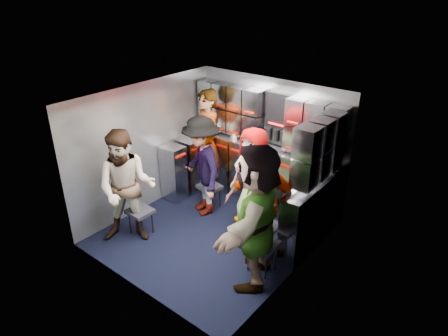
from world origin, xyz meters
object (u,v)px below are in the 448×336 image
Objects in this scene: attendant_arc_a at (127,188)px; attendant_arc_c at (253,177)px; jump_seat_center at (259,197)px; jump_seat_near_left at (140,213)px; jump_seat_mid_left at (210,188)px; jump_seat_mid_right at (267,227)px; attendant_arc_b at (202,167)px; attendant_standing at (207,144)px; jump_seat_near_right at (263,246)px; attendant_arc_e at (256,216)px; attendant_arc_d at (261,204)px.

attendant_arc_c is at bearing 13.96° from attendant_arc_a.
attendant_arc_c is at bearing -90.00° from jump_seat_center.
jump_seat_near_left and jump_seat_mid_left have the same top height.
jump_seat_mid_left is 0.85m from jump_seat_center.
attendant_arc_c is at bearing 142.38° from jump_seat_mid_right.
attendant_arc_b reaches higher than jump_seat_near_left.
jump_seat_near_left is 1.70m from attendant_standing.
jump_seat_center is 1.30m from jump_seat_near_right.
jump_seat_center is 0.26× the size of attendant_arc_b.
attendant_standing reaches higher than jump_seat_mid_right.
attendant_arc_a is (-1.90, -0.62, 0.46)m from jump_seat_near_right.
jump_seat_center is at bearing 17.08° from attendant_arc_a.
attendant_arc_b reaches higher than jump_seat_near_right.
attendant_arc_b is 1.77m from attendant_arc_e.
jump_seat_mid_left is 0.92m from attendant_arc_c.
jump_seat_near_left is 1.77m from attendant_arc_c.
attendant_standing reaches higher than attendant_arc_e.
attendant_standing reaches higher than jump_seat_near_right.
attendant_arc_c reaches higher than jump_seat_near_left.
jump_seat_center is 1.55m from attendant_arc_e.
attendant_standing is at bearing 121.03° from attendant_arc_d.
attendant_arc_e is at bearing -57.71° from jump_seat_center.
attendant_arc_e reaches higher than attendant_arc_d.
jump_seat_mid_right is 0.21× the size of attendant_standing.
jump_seat_center is at bearing 57.63° from attendant_arc_b.
attendant_arc_c is (-0.77, 0.86, 0.40)m from jump_seat_near_right.
attendant_arc_b is 1.00× the size of attendant_arc_d.
attendant_arc_d reaches higher than attendant_arc_c.
attendant_arc_c is (0.00, -0.18, 0.42)m from jump_seat_center.
jump_seat_near_right is 0.58m from attendant_arc_e.
attendant_arc_d is at bearing -1.01° from attendant_standing.
attendant_arc_d is 0.88× the size of attendant_arc_e.
jump_seat_mid_right is at bearing 178.50° from attendant_arc_e.
attendant_standing is (-1.17, 0.11, 0.57)m from jump_seat_center.
jump_seat_near_right is (0.22, -0.44, 0.04)m from jump_seat_mid_right.
attendant_arc_b is at bearing 172.80° from jump_seat_mid_right.
attendant_standing is (-1.95, 1.16, 0.55)m from jump_seat_near_right.
jump_seat_near_left is at bearing -119.97° from attendant_arc_c.
attendant_arc_a is at bearing -61.90° from attendant_standing.
attendant_standing is 1.19× the size of attendant_arc_c.
jump_seat_mid_right is at bearing -47.67° from jump_seat_center.
jump_seat_mid_right is 0.88m from attendant_arc_e.
attendant_arc_b is (0.37, -0.55, -0.12)m from attendant_standing.
attendant_arc_d is at bearing 130.68° from jump_seat_near_right.
jump_seat_mid_left is at bearing 38.51° from attendant_arc_a.
attendant_standing is 1.01× the size of attendant_arc_e.
jump_seat_mid_right is at bearing 22.26° from attendant_arc_b.
attendant_arc_a reaches higher than attendant_arc_d.
attendant_arc_a is 1.04× the size of attendant_arc_d.
jump_seat_near_left is 1.87m from attendant_arc_d.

